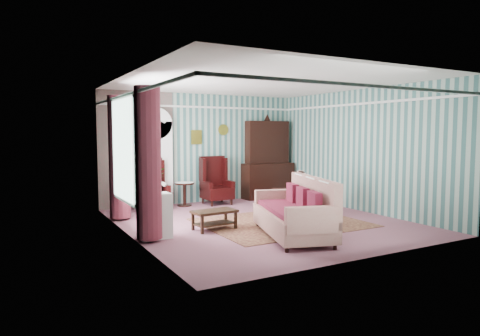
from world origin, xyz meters
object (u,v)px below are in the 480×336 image
seated_woman (152,186)px  plant_stand (155,216)px  round_side_table (185,194)px  wingback_left (152,184)px  bookcase (156,163)px  dresser_hutch (268,157)px  floral_armchair (287,196)px  sofa (292,208)px  wingback_right (217,180)px  coffee_table (214,220)px  nest_table (325,195)px

seated_woman → plant_stand: bearing=-106.2°
round_side_table → plant_stand: 3.36m
wingback_left → seated_woman: wingback_left is taller
plant_stand → wingback_left: bearing=73.8°
wingback_left → plant_stand: wingback_left is taller
bookcase → dresser_hutch: (3.25, -0.12, 0.06)m
bookcase → round_side_table: bookcase is taller
dresser_hutch → floral_armchair: 2.84m
bookcase → sofa: 4.41m
wingback_right → coffee_table: (-1.34, -2.64, -0.44)m
seated_woman → plant_stand: seated_woman is taller
round_side_table → sofa: size_ratio=0.28×
dresser_hutch → coffee_table: size_ratio=2.82×
round_side_table → wingback_left: bearing=-170.5°
wingback_left → sofa: bearing=-70.0°
dresser_hutch → floral_armchair: (-1.10, -2.52, -0.71)m
dresser_hutch → coffee_table: dresser_hutch is taller
dresser_hutch → seated_woman: (-3.50, -0.27, -0.59)m
dresser_hutch → nest_table: dresser_hutch is taller
dresser_hutch → round_side_table: (-2.60, -0.12, -0.88)m
wingback_right → floral_armchair: wingback_right is taller
round_side_table → nest_table: size_ratio=1.11×
wingback_right → nest_table: 2.81m
seated_woman → wingback_right: bearing=0.0°
wingback_left → wingback_right: size_ratio=1.00×
wingback_right → coffee_table: 3.00m
dresser_hutch → round_side_table: dresser_hutch is taller
bookcase → seated_woman: bearing=-122.7°
wingback_left → nest_table: wingback_left is taller
floral_armchair → nest_table: bearing=-36.1°
sofa → floral_armchair: sofa is taller
wingback_left → coffee_table: (0.41, -2.64, -0.44)m
floral_armchair → sofa: bearing=178.7°
floral_armchair → wingback_right: bearing=47.2°
bookcase → seated_woman: 0.70m
bookcase → floral_armchair: bearing=-50.8°
round_side_table → floral_armchair: bearing=-58.0°
wingback_right → plant_stand: wingback_right is taller
bookcase → nest_table: (3.82, -1.94, -0.85)m
coffee_table → wingback_right: bearing=63.2°
seated_woman → round_side_table: size_ratio=1.97×
wingback_left → seated_woman: (0.00, 0.00, -0.04)m
wingback_right → round_side_table: size_ratio=2.08×
coffee_table → plant_stand: bearing=-175.0°
wingback_left → seated_woman: 0.04m
bookcase → dresser_hutch: bearing=-2.1°
wingback_left → seated_woman: size_ratio=1.06×
bookcase → sofa: (1.15, -4.22, -0.59)m
plant_stand → wingback_right: bearing=47.2°
floral_armchair → plant_stand: bearing=130.0°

